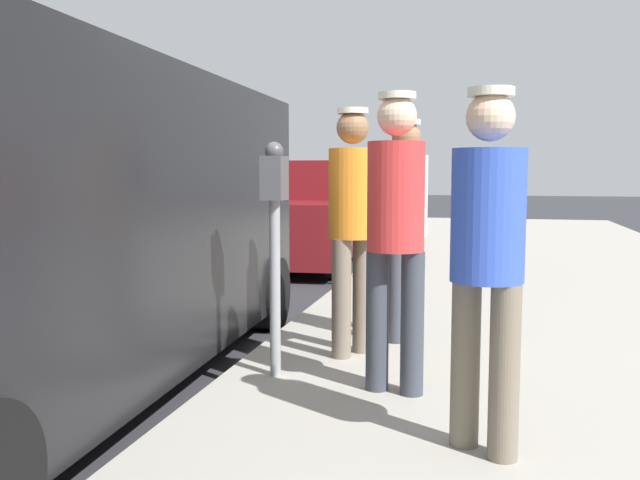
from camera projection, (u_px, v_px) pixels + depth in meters
The scene contains 10 objects.
ground_plane at pixel (82, 388), 4.69m from camera, with size 80.00×80.00×0.00m, color #2D2D33.
sidewalk_slab at pixel (632, 421), 3.88m from camera, with size 5.00×32.00×0.15m, color #9E998E.
parking_meter_near at pixel (275, 219), 4.39m from camera, with size 0.14×0.18×1.52m.
parking_meter_far at pixel (375, 196), 8.45m from camera, with size 0.14×0.18×1.52m.
pedestrian_in_blue at pixel (487, 247), 3.17m from camera, with size 0.34×0.34×1.71m.
pedestrian_in_red at pixel (396, 222), 4.05m from camera, with size 0.36×0.34×1.79m.
pedestrian_in_orange at pixel (352, 214), 4.90m from camera, with size 0.34×0.34×1.78m.
pedestrian_in_white at pixel (405, 215), 5.35m from camera, with size 0.34×0.34×1.73m.
parked_van at pixel (48, 221), 4.52m from camera, with size 2.30×5.27×2.15m.
parked_sedan_ahead at pixel (303, 217), 11.17m from camera, with size 2.09×4.47×1.65m.
Camera 1 is at (2.65, -4.06, 1.48)m, focal length 38.43 mm.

